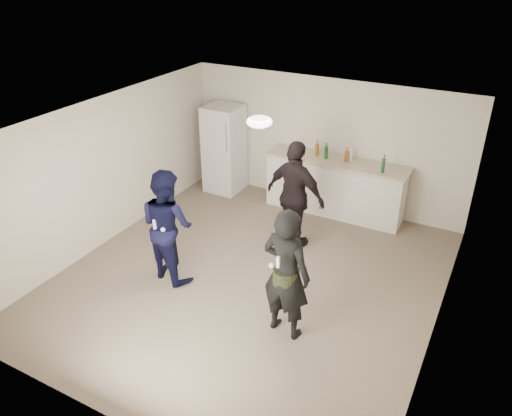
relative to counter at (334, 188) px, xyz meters
The scene contains 21 objects.
floor 2.75m from the counter, 97.88° to the right, with size 6.00×6.00×0.00m, color #6B5B4C.
ceiling 3.34m from the counter, 97.88° to the right, with size 6.00×6.00×0.00m, color silver.
wall_back 0.88m from the counter, 138.24° to the left, with size 6.00×6.00×0.00m, color beige.
wall_front 5.73m from the counter, 93.73° to the right, with size 6.00×6.00×0.00m, color beige.
wall_left 4.17m from the counter, 139.44° to the right, with size 6.00×6.00×0.00m, color beige.
wall_right 3.65m from the counter, 48.28° to the right, with size 6.00×6.00×0.00m, color beige.
counter is the anchor object (origin of this frame).
counter_top 0.55m from the counter, ahead, with size 2.68×0.64×0.04m, color beige.
fridge 2.42m from the counter, behind, with size 0.70×0.70×1.80m, color white.
fridge_handle 2.29m from the counter, 168.21° to the right, with size 0.02×0.02×0.60m, color silver.
ceiling_dome 3.08m from the counter, 98.86° to the right, with size 0.36×0.36×0.16m, color white.
shaker 1.06m from the counter, behind, with size 0.08×0.08×0.17m, color silver.
man 3.52m from the counter, 115.60° to the right, with size 0.87×0.68×1.79m, color #0D1039.
woman 3.56m from the counter, 80.13° to the right, with size 0.67×0.44×1.85m, color black.
camo_shorts 3.55m from the counter, 80.13° to the right, with size 0.34×0.34×0.28m, color #283618.
spectator 1.53m from the counter, 96.97° to the right, with size 1.11×0.46×1.89m, color black.
remote_man 3.79m from the counter, 113.75° to the right, with size 0.04×0.04×0.15m, color white.
nunchuk_man 3.70m from the counter, 112.23° to the right, with size 0.07×0.07×0.07m, color white.
remote_woman 3.85m from the counter, 80.78° to the right, with size 0.04×0.04×0.15m, color white.
nunchuk_woman 3.79m from the counter, 82.22° to the right, with size 0.07×0.07×0.07m, color white.
bottle_cluster 0.68m from the counter, ahead, with size 1.38×0.32×0.26m.
Camera 1 is at (3.08, -5.57, 4.61)m, focal length 35.00 mm.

